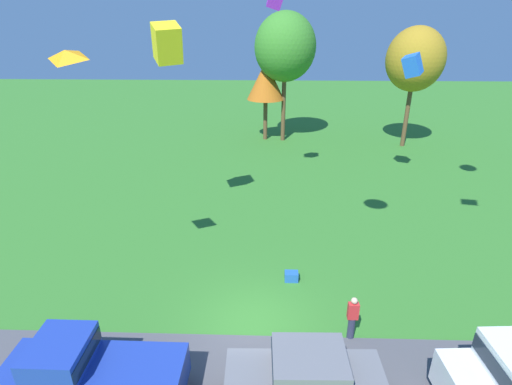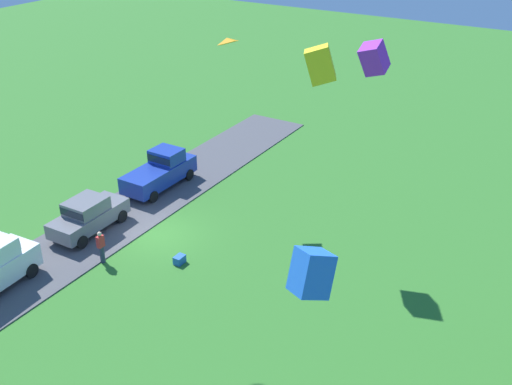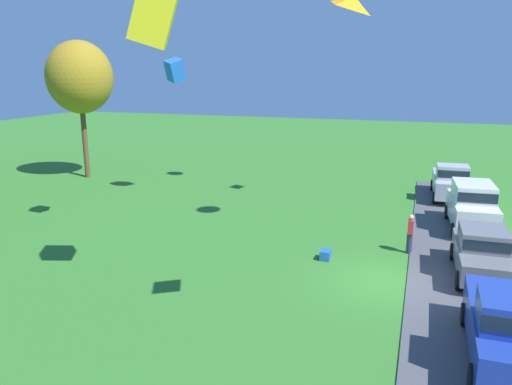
{
  "view_description": "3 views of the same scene",
  "coord_description": "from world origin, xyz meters",
  "px_view_note": "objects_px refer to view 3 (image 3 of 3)",
  "views": [
    {
      "loc": [
        0.47,
        -11.27,
        10.18
      ],
      "look_at": [
        -0.11,
        6.77,
        2.19
      ],
      "focal_mm": 28.0,
      "sensor_mm": 36.0,
      "label": 1
    },
    {
      "loc": [
        20.23,
        18.32,
        16.47
      ],
      "look_at": [
        0.6,
        6.41,
        4.48
      ],
      "focal_mm": 42.0,
      "sensor_mm": 36.0,
      "label": 2
    },
    {
      "loc": [
        -17.72,
        -0.81,
        7.67
      ],
      "look_at": [
        2.91,
        6.12,
        2.25
      ],
      "focal_mm": 35.0,
      "sensor_mm": 36.0,
      "label": 3
    }
  ],
  "objects_px": {
    "car_suv_far_end": "(472,204)",
    "kite_box_high_left": "(175,70)",
    "tree_far_left": "(80,78)",
    "car_sedan_by_flagpole": "(482,251)",
    "person_watching_sky": "(410,234)",
    "kite_diamond_near_flag": "(354,2)",
    "car_pickup_near_entrance": "(510,328)",
    "cooler_box": "(325,255)",
    "car_pickup_mid_row": "(451,181)",
    "kite_box_low_drifter": "(153,18)"
  },
  "relations": [
    {
      "from": "person_watching_sky",
      "to": "cooler_box",
      "type": "height_order",
      "value": "person_watching_sky"
    },
    {
      "from": "car_sedan_by_flagpole",
      "to": "kite_box_high_left",
      "type": "distance_m",
      "value": 18.91
    },
    {
      "from": "tree_far_left",
      "to": "car_sedan_by_flagpole",
      "type": "bearing_deg",
      "value": -112.27
    },
    {
      "from": "car_suv_far_end",
      "to": "kite_box_high_left",
      "type": "height_order",
      "value": "kite_box_high_left"
    },
    {
      "from": "car_suv_far_end",
      "to": "kite_diamond_near_flag",
      "type": "height_order",
      "value": "kite_diamond_near_flag"
    },
    {
      "from": "kite_box_high_left",
      "to": "cooler_box",
      "type": "bearing_deg",
      "value": -124.85
    },
    {
      "from": "car_pickup_mid_row",
      "to": "person_watching_sky",
      "type": "xyz_separation_m",
      "value": [
        -10.18,
        1.99,
        -0.23
      ]
    },
    {
      "from": "person_watching_sky",
      "to": "kite_diamond_near_flag",
      "type": "bearing_deg",
      "value": 170.31
    },
    {
      "from": "tree_far_left",
      "to": "kite_box_low_drifter",
      "type": "relative_size",
      "value": 6.23
    },
    {
      "from": "car_suv_far_end",
      "to": "kite_box_low_drifter",
      "type": "bearing_deg",
      "value": 138.35
    },
    {
      "from": "car_pickup_near_entrance",
      "to": "car_pickup_mid_row",
      "type": "relative_size",
      "value": 0.99
    },
    {
      "from": "car_pickup_mid_row",
      "to": "tree_far_left",
      "type": "bearing_deg",
      "value": 93.7
    },
    {
      "from": "car_suv_far_end",
      "to": "car_pickup_mid_row",
      "type": "xyz_separation_m",
      "value": [
        5.91,
        0.73,
        -0.19
      ]
    },
    {
      "from": "car_pickup_near_entrance",
      "to": "cooler_box",
      "type": "xyz_separation_m",
      "value": [
        6.0,
        5.97,
        -0.91
      ]
    },
    {
      "from": "cooler_box",
      "to": "kite_box_high_left",
      "type": "relative_size",
      "value": 0.48
    },
    {
      "from": "car_sedan_by_flagpole",
      "to": "tree_far_left",
      "type": "bearing_deg",
      "value": 67.73
    },
    {
      "from": "person_watching_sky",
      "to": "cooler_box",
      "type": "distance_m",
      "value": 3.8
    },
    {
      "from": "car_pickup_near_entrance",
      "to": "car_pickup_mid_row",
      "type": "bearing_deg",
      "value": 2.36
    },
    {
      "from": "car_sedan_by_flagpole",
      "to": "kite_diamond_near_flag",
      "type": "bearing_deg",
      "value": 149.79
    },
    {
      "from": "car_pickup_near_entrance",
      "to": "kite_box_high_left",
      "type": "xyz_separation_m",
      "value": [
        13.23,
        16.34,
        6.48
      ]
    },
    {
      "from": "tree_far_left",
      "to": "kite_diamond_near_flag",
      "type": "bearing_deg",
      "value": -129.6
    },
    {
      "from": "person_watching_sky",
      "to": "car_pickup_mid_row",
      "type": "bearing_deg",
      "value": -11.03
    },
    {
      "from": "kite_box_low_drifter",
      "to": "car_suv_far_end",
      "type": "bearing_deg",
      "value": -41.65
    },
    {
      "from": "cooler_box",
      "to": "kite_box_high_left",
      "type": "distance_m",
      "value": 14.64
    },
    {
      "from": "car_pickup_near_entrance",
      "to": "car_pickup_mid_row",
      "type": "distance_m",
      "value": 18.07
    },
    {
      "from": "car_sedan_by_flagpole",
      "to": "person_watching_sky",
      "type": "height_order",
      "value": "car_sedan_by_flagpole"
    },
    {
      "from": "car_pickup_mid_row",
      "to": "car_suv_far_end",
      "type": "bearing_deg",
      "value": -172.97
    },
    {
      "from": "car_pickup_near_entrance",
      "to": "car_suv_far_end",
      "type": "relative_size",
      "value": 1.07
    },
    {
      "from": "car_suv_far_end",
      "to": "tree_far_left",
      "type": "relative_size",
      "value": 0.49
    },
    {
      "from": "car_pickup_near_entrance",
      "to": "kite_box_high_left",
      "type": "relative_size",
      "value": 4.31
    },
    {
      "from": "car_suv_far_end",
      "to": "cooler_box",
      "type": "height_order",
      "value": "car_suv_far_end"
    },
    {
      "from": "car_pickup_mid_row",
      "to": "kite_diamond_near_flag",
      "type": "height_order",
      "value": "kite_diamond_near_flag"
    },
    {
      "from": "tree_far_left",
      "to": "kite_box_high_left",
      "type": "xyz_separation_m",
      "value": [
        -3.23,
        -9.07,
        0.53
      ]
    },
    {
      "from": "car_sedan_by_flagpole",
      "to": "kite_box_high_left",
      "type": "bearing_deg",
      "value": 66.27
    },
    {
      "from": "car_pickup_near_entrance",
      "to": "car_sedan_by_flagpole",
      "type": "height_order",
      "value": "car_pickup_near_entrance"
    },
    {
      "from": "cooler_box",
      "to": "kite_box_high_left",
      "type": "xyz_separation_m",
      "value": [
        7.22,
        10.37,
        7.38
      ]
    },
    {
      "from": "car_sedan_by_flagpole",
      "to": "car_suv_far_end",
      "type": "height_order",
      "value": "car_suv_far_end"
    },
    {
      "from": "kite_box_high_left",
      "to": "car_suv_far_end",
      "type": "bearing_deg",
      "value": -93.79
    },
    {
      "from": "tree_far_left",
      "to": "cooler_box",
      "type": "height_order",
      "value": "tree_far_left"
    },
    {
      "from": "kite_box_low_drifter",
      "to": "kite_diamond_near_flag",
      "type": "distance_m",
      "value": 6.31
    },
    {
      "from": "car_sedan_by_flagpole",
      "to": "tree_far_left",
      "type": "xyz_separation_m",
      "value": [
        10.37,
        25.31,
        6.01
      ]
    },
    {
      "from": "car_suv_far_end",
      "to": "kite_box_high_left",
      "type": "xyz_separation_m",
      "value": [
        1.08,
        16.32,
        6.29
      ]
    },
    {
      "from": "car_pickup_near_entrance",
      "to": "kite_diamond_near_flag",
      "type": "height_order",
      "value": "kite_diamond_near_flag"
    },
    {
      "from": "car_sedan_by_flagpole",
      "to": "car_pickup_mid_row",
      "type": "distance_m",
      "value": 11.98
    },
    {
      "from": "kite_box_high_left",
      "to": "kite_box_low_drifter",
      "type": "xyz_separation_m",
      "value": [
        -12.71,
        -5.98,
        1.52
      ]
    },
    {
      "from": "car_pickup_near_entrance",
      "to": "tree_far_left",
      "type": "height_order",
      "value": "tree_far_left"
    },
    {
      "from": "kite_box_low_drifter",
      "to": "car_pickup_mid_row",
      "type": "bearing_deg",
      "value": -28.74
    },
    {
      "from": "car_pickup_mid_row",
      "to": "kite_box_high_left",
      "type": "distance_m",
      "value": 17.56
    },
    {
      "from": "car_sedan_by_flagpole",
      "to": "tree_far_left",
      "type": "height_order",
      "value": "tree_far_left"
    },
    {
      "from": "car_sedan_by_flagpole",
      "to": "kite_diamond_near_flag",
      "type": "xyz_separation_m",
      "value": [
        -7.14,
        4.16,
        8.09
      ]
    }
  ]
}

